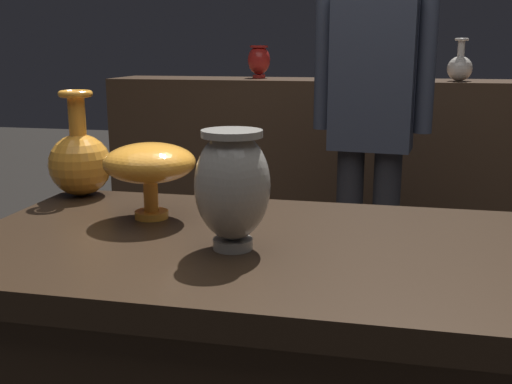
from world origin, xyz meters
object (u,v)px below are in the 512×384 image
vase_left_accent (150,165)px  visitor_center_back (371,115)px  shelf_vase_right (460,67)px  vase_right_accent (80,160)px  vase_centerpiece (232,185)px  shelf_vase_left (259,60)px

vase_left_accent → visitor_center_back: size_ratio=0.13×
shelf_vase_right → vase_right_accent: bearing=-119.2°
vase_right_accent → visitor_center_back: visitor_center_back is taller
shelf_vase_right → vase_centerpiece: bearing=-105.0°
shelf_vase_right → visitor_center_back: 0.87m
vase_centerpiece → vase_right_accent: 0.57m
visitor_center_back → vase_centerpiece: bearing=89.1°
shelf_vase_right → visitor_center_back: bearing=-118.0°
visitor_center_back → shelf_vase_right: bearing=-111.4°
vase_left_accent → shelf_vase_left: bearing=96.0°
vase_centerpiece → vase_right_accent: (-0.46, 0.32, -0.03)m
vase_centerpiece → shelf_vase_left: bearing=100.9°
vase_right_accent → vase_centerpiece: bearing=-34.7°
vase_centerpiece → visitor_center_back: 1.48m
vase_centerpiece → shelf_vase_left: (-0.45, 2.33, 0.17)m
shelf_vase_left → visitor_center_back: 1.09m
shelf_vase_right → shelf_vase_left: bearing=174.1°
vase_left_accent → vase_right_accent: vase_right_accent is taller
vase_centerpiece → vase_left_accent: 0.27m
visitor_center_back → vase_right_accent: bearing=66.7°
vase_left_accent → shelf_vase_right: shelf_vase_right is taller
vase_right_accent → shelf_vase_right: size_ratio=1.22×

